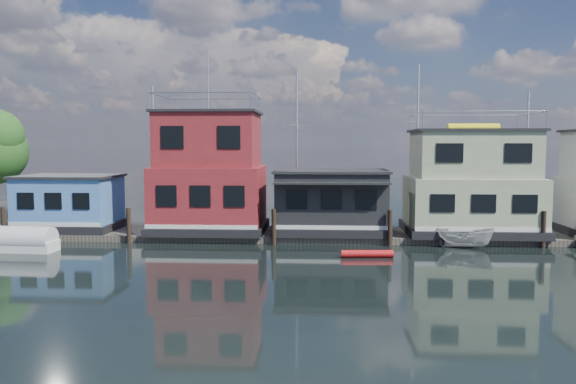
# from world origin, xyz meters

# --- Properties ---
(ground) EXTENTS (160.00, 160.00, 0.00)m
(ground) POSITION_xyz_m (0.00, 0.00, 0.00)
(ground) COLOR black
(ground) RESTS_ON ground
(dock) EXTENTS (48.00, 5.00, 0.40)m
(dock) POSITION_xyz_m (0.00, 12.00, 0.20)
(dock) COLOR #595147
(dock) RESTS_ON ground
(houseboat_blue) EXTENTS (6.40, 4.90, 3.66)m
(houseboat_blue) POSITION_xyz_m (-18.00, 12.00, 2.21)
(houseboat_blue) COLOR black
(houseboat_blue) RESTS_ON dock
(houseboat_red) EXTENTS (7.40, 5.90, 11.86)m
(houseboat_red) POSITION_xyz_m (-8.50, 12.00, 4.10)
(houseboat_red) COLOR black
(houseboat_red) RESTS_ON dock
(houseboat_dark) EXTENTS (7.40, 6.10, 4.06)m
(houseboat_dark) POSITION_xyz_m (-0.50, 11.98, 2.42)
(houseboat_dark) COLOR black
(houseboat_dark) RESTS_ON dock
(houseboat_green) EXTENTS (8.40, 5.90, 7.03)m
(houseboat_green) POSITION_xyz_m (8.50, 12.00, 3.55)
(houseboat_green) COLOR black
(houseboat_green) RESTS_ON dock
(pilings) EXTENTS (42.28, 0.28, 2.20)m
(pilings) POSITION_xyz_m (-0.33, 9.20, 1.10)
(pilings) COLOR #2D2116
(pilings) RESTS_ON ground
(background_masts) EXTENTS (36.40, 0.16, 12.00)m
(background_masts) POSITION_xyz_m (4.76, 18.00, 5.55)
(background_masts) COLOR silver
(background_masts) RESTS_ON ground
(red_kayak) EXTENTS (2.84, 0.58, 0.41)m
(red_kayak) POSITION_xyz_m (1.38, 5.69, 0.21)
(red_kayak) COLOR red
(red_kayak) RESTS_ON ground
(tarp_runabout) EXTENTS (3.87, 1.72, 1.54)m
(tarp_runabout) POSITION_xyz_m (-18.19, 6.27, 0.57)
(tarp_runabout) COLOR silver
(tarp_runabout) RESTS_ON ground
(motorboat) EXTENTS (3.56, 2.25, 1.29)m
(motorboat) POSITION_xyz_m (7.34, 8.85, 0.64)
(motorboat) COLOR silver
(motorboat) RESTS_ON ground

